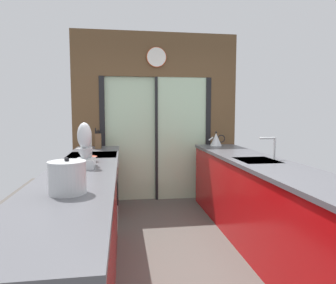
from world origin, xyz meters
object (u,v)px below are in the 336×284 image
at_px(oven_range, 94,192).
at_px(knife_block, 98,141).
at_px(stand_mixer, 85,150).
at_px(mixing_bowl, 89,159).
at_px(stock_pot, 67,177).
at_px(kettle, 216,139).

distance_m(oven_range, knife_block, 0.87).
bearing_deg(stand_mixer, mixing_bowl, 90.00).
relative_size(stand_mixer, stock_pot, 1.77).
bearing_deg(oven_range, knife_block, 88.39).
xyz_separation_m(stock_pot, kettle, (1.78, 2.59, -0.01)).
bearing_deg(mixing_bowl, oven_range, 91.83).
xyz_separation_m(knife_block, stock_pot, (0.00, -2.48, -0.01)).
bearing_deg(stock_pot, oven_range, 90.58).
distance_m(mixing_bowl, stand_mixer, 0.35).
xyz_separation_m(mixing_bowl, kettle, (1.78, 1.34, 0.06)).
height_order(knife_block, stand_mixer, stand_mixer).
distance_m(mixing_bowl, kettle, 2.23).
relative_size(mixing_bowl, knife_block, 0.57).
bearing_deg(stock_pot, mixing_bowl, 90.00).
bearing_deg(kettle, knife_block, -176.28).
bearing_deg(stand_mixer, stock_pot, -90.00).
relative_size(mixing_bowl, stand_mixer, 0.40).
relative_size(stand_mixer, kettle, 1.57).
relative_size(knife_block, kettle, 1.09).
bearing_deg(stand_mixer, kettle, 43.07).
bearing_deg(mixing_bowl, knife_block, 90.00).
height_order(oven_range, kettle, kettle).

